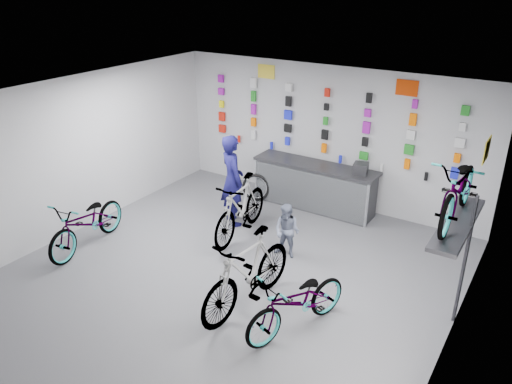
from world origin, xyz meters
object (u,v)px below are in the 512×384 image
Objects in this scene: clerk at (232,180)px; bike_right at (297,302)px; customer at (287,231)px; bike_left at (87,223)px; bike_service at (241,208)px; bike_center at (248,272)px; counter at (314,187)px.

bike_right is at bearing 172.96° from clerk.
customer reaches higher than bike_right.
bike_left is 2.84m from bike_service.
clerk is (-1.80, 2.18, 0.32)m from bike_center.
bike_center is at bearing -59.01° from bike_service.
counter is 1.92m from clerk.
bike_service reaches higher than counter.
bike_right is 0.91× the size of bike_service.
bike_center is 1.09× the size of clerk.
bike_left is at bearing -126.01° from counter.
counter is 2.67× the size of customer.
bike_right is (4.37, -0.01, -0.04)m from bike_left.
clerk reaches higher than bike_center.
clerk is (-2.69, 2.27, 0.46)m from bike_right.
bike_center is at bearing 162.54° from clerk.
clerk reaches higher than customer.
bike_center is 1.03× the size of bike_service.
bike_left is at bearing -153.39° from customer.
customer is at bearing 143.54° from bike_right.
bike_center reaches higher than customer.
clerk is (1.68, 2.25, 0.43)m from bike_left.
counter is 1.40× the size of bike_left.
customer is (-1.12, 1.70, 0.03)m from bike_right.
customer is (1.13, -0.20, -0.09)m from bike_service.
bike_right is at bearing -45.94° from bike_service.
clerk is at bearing 134.25° from bike_service.
bike_center is 2.26m from bike_service.
bike_left is (-2.75, -3.78, 0.02)m from counter.
clerk is (-1.07, -1.53, 0.45)m from counter.
bike_service is at bearing 173.11° from clerk.
bike_left is 1.04× the size of clerk.
customer is at bearing -166.87° from clerk.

